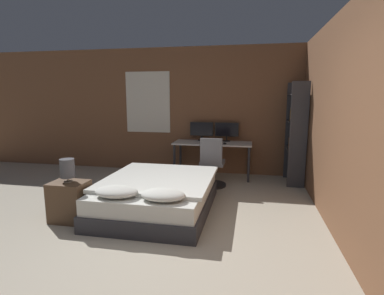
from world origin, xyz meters
The scene contains 13 objects.
ground_plane centered at (0.00, 0.00, 0.00)m, with size 20.00×20.00×0.00m, color #B2A893.
wall_back centered at (-0.02, 3.67, 1.35)m, with size 12.00×0.08×2.70m.
wall_side_right centered at (1.98, 1.50, 1.35)m, with size 0.06×12.00×2.70m.
bed centered at (-0.37, 1.27, 0.25)m, with size 1.55×1.93×0.56m.
nightstand centered at (-1.43, 0.70, 0.27)m, with size 0.48×0.37×0.54m.
bedside_lamp centered at (-1.43, 0.70, 0.73)m, with size 0.19×0.19×0.31m.
desk centered at (0.17, 3.29, 0.65)m, with size 1.59×0.62×0.73m.
monitor_left centered at (-0.10, 3.50, 0.96)m, with size 0.50×0.16×0.40m.
monitor_right centered at (0.44, 3.50, 0.96)m, with size 0.50×0.16×0.40m.
keyboard centered at (0.17, 3.09, 0.74)m, with size 0.35×0.13×0.02m.
computer_mouse centered at (0.44, 3.09, 0.75)m, with size 0.07×0.05×0.04m.
office_chair centered at (0.25, 2.62, 0.37)m, with size 0.52×0.52×0.93m.
bookshelf centered at (1.78, 3.13, 1.06)m, with size 0.31×0.71×1.93m.
Camera 1 is at (0.96, -2.75, 1.68)m, focal length 28.00 mm.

